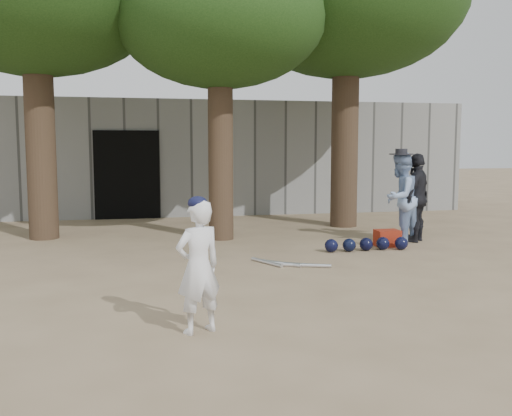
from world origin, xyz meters
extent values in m
plane|color=#937C5E|center=(0.00, 0.00, 0.00)|extent=(70.00, 70.00, 0.00)
imported|color=white|center=(-0.48, -1.34, 0.65)|extent=(0.56, 0.47, 1.30)
imported|color=#87A4D1|center=(3.80, 3.04, 0.85)|extent=(1.04, 1.00, 1.69)
imported|color=black|center=(4.20, 3.13, 0.84)|extent=(0.99, 0.98, 1.68)
cube|color=#A42915|center=(3.42, 2.73, 0.15)|extent=(0.42, 0.32, 0.30)
cube|color=gray|center=(0.00, 8.00, 1.50)|extent=(16.00, 0.35, 3.00)
cube|color=black|center=(-1.20, 7.80, 1.10)|extent=(1.60, 0.08, 2.20)
cube|color=slate|center=(0.00, 10.50, 1.50)|extent=(16.00, 5.00, 3.00)
sphere|color=black|center=(2.23, 2.40, 0.12)|extent=(0.23, 0.23, 0.23)
sphere|color=black|center=(2.55, 2.38, 0.12)|extent=(0.23, 0.23, 0.23)
sphere|color=black|center=(2.87, 2.40, 0.12)|extent=(0.23, 0.23, 0.23)
sphere|color=black|center=(3.19, 2.41, 0.12)|extent=(0.23, 0.23, 0.23)
sphere|color=black|center=(3.51, 2.35, 0.12)|extent=(0.23, 0.23, 0.23)
cylinder|color=silver|center=(0.92, 1.68, 0.03)|extent=(0.36, 0.67, 0.06)
cylinder|color=silver|center=(1.10, 1.56, 0.03)|extent=(0.54, 0.55, 0.06)
cylinder|color=silver|center=(1.28, 1.44, 0.03)|extent=(0.66, 0.40, 0.06)
cylinder|color=silver|center=(1.46, 1.32, 0.03)|extent=(0.69, 0.31, 0.06)
cylinder|color=brown|center=(-2.80, 5.00, 2.75)|extent=(0.56, 0.56, 5.50)
cylinder|color=brown|center=(0.60, 4.20, 2.50)|extent=(0.48, 0.48, 5.00)
ellipsoid|color=#284C19|center=(0.60, 4.20, 4.20)|extent=(4.00, 4.00, 2.60)
cylinder|color=brown|center=(3.60, 5.40, 2.90)|extent=(0.60, 0.60, 5.80)
ellipsoid|color=#284C19|center=(3.60, 5.40, 5.00)|extent=(5.20, 5.20, 3.38)
camera|label=1|loc=(-1.09, -6.74, 1.81)|focal=40.00mm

